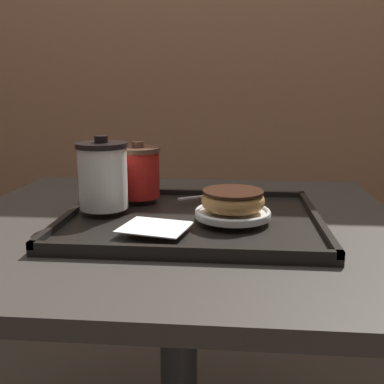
{
  "coord_description": "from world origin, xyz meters",
  "views": [
    {
      "loc": [
        0.1,
        -0.86,
        1.01
      ],
      "look_at": [
        0.03,
        -0.03,
        0.81
      ],
      "focal_mm": 42.0,
      "sensor_mm": 36.0,
      "label": 1
    }
  ],
  "objects_px": {
    "coffee_cup_front": "(103,175)",
    "donut_chocolate_glazed": "(233,200)",
    "coffee_cup_rear": "(138,172)",
    "spoon": "(221,193)"
  },
  "relations": [
    {
      "from": "coffee_cup_front",
      "to": "coffee_cup_rear",
      "type": "bearing_deg",
      "value": 62.97
    },
    {
      "from": "coffee_cup_rear",
      "to": "spoon",
      "type": "bearing_deg",
      "value": 9.42
    },
    {
      "from": "spoon",
      "to": "coffee_cup_front",
      "type": "bearing_deg",
      "value": 177.56
    },
    {
      "from": "donut_chocolate_glazed",
      "to": "spoon",
      "type": "relative_size",
      "value": 0.9
    },
    {
      "from": "coffee_cup_rear",
      "to": "spoon",
      "type": "relative_size",
      "value": 0.93
    },
    {
      "from": "donut_chocolate_glazed",
      "to": "spoon",
      "type": "xyz_separation_m",
      "value": [
        -0.03,
        0.17,
        -0.03
      ]
    },
    {
      "from": "coffee_cup_front",
      "to": "donut_chocolate_glazed",
      "type": "distance_m",
      "value": 0.26
    },
    {
      "from": "coffee_cup_rear",
      "to": "donut_chocolate_glazed",
      "type": "height_order",
      "value": "coffee_cup_rear"
    },
    {
      "from": "coffee_cup_front",
      "to": "donut_chocolate_glazed",
      "type": "height_order",
      "value": "coffee_cup_front"
    },
    {
      "from": "donut_chocolate_glazed",
      "to": "coffee_cup_rear",
      "type": "bearing_deg",
      "value": 145.88
    }
  ]
}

